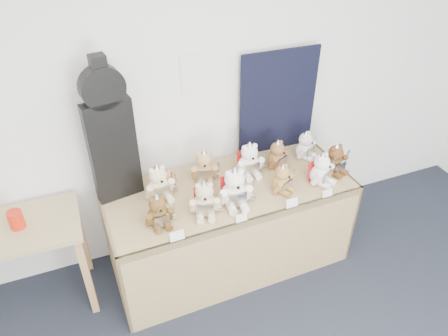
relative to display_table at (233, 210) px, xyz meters
name	(u,v)px	position (x,y,z in m)	size (l,w,h in m)	color
room_shell	(195,74)	(-0.10, 0.49, 0.91)	(6.00, 6.00, 6.00)	white
display_table	(233,210)	(0.00, 0.00, 0.00)	(1.86, 0.80, 0.77)	olive
side_table	(12,243)	(-1.54, 0.20, 0.04)	(0.94, 0.54, 0.77)	#A18A56
guitar_case	(110,134)	(-0.76, 0.29, 0.68)	(0.33, 0.14, 1.06)	black
navy_board	(278,102)	(0.55, 0.43, 0.59)	(0.64, 0.02, 0.86)	black
red_cup	(16,220)	(-1.46, 0.20, 0.23)	(0.10, 0.10, 0.13)	red
teddy_front_far_left	(159,212)	(-0.58, -0.12, 0.27)	(0.22, 0.18, 0.27)	brown
teddy_front_left	(205,200)	(-0.26, -0.12, 0.28)	(0.24, 0.22, 0.29)	beige
teddy_front_centre	(235,189)	(-0.04, -0.11, 0.30)	(0.27, 0.23, 0.33)	white
teddy_front_right	(282,180)	(0.34, -0.09, 0.26)	(0.21, 0.20, 0.25)	#A77C3F
teddy_front_far_right	(322,170)	(0.66, -0.11, 0.28)	(0.23, 0.22, 0.28)	white
teddy_front_end	(335,160)	(0.83, -0.04, 0.27)	(0.23, 0.21, 0.27)	brown
teddy_back_left	(159,184)	(-0.51, 0.16, 0.28)	(0.25, 0.21, 0.30)	beige
teddy_back_centre_left	(204,167)	(-0.14, 0.24, 0.28)	(0.23, 0.21, 0.28)	tan
teddy_back_centre_right	(249,161)	(0.21, 0.19, 0.28)	(0.24, 0.20, 0.30)	white
teddy_back_right	(278,156)	(0.45, 0.18, 0.27)	(0.21, 0.21, 0.26)	olive
teddy_back_end	(305,146)	(0.72, 0.23, 0.27)	(0.21, 0.20, 0.25)	white
teddy_back_far_left	(165,181)	(-0.45, 0.21, 0.25)	(0.17, 0.16, 0.22)	#AB7D50
entry_card_a	(177,236)	(-0.51, -0.30, 0.20)	(0.10, 0.00, 0.07)	white
entry_card_b	(242,218)	(-0.06, -0.29, 0.20)	(0.08, 0.00, 0.06)	white
entry_card_c	(292,203)	(0.32, -0.29, 0.20)	(0.09, 0.00, 0.07)	white
entry_card_d	(327,193)	(0.61, -0.28, 0.20)	(0.08, 0.00, 0.06)	white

